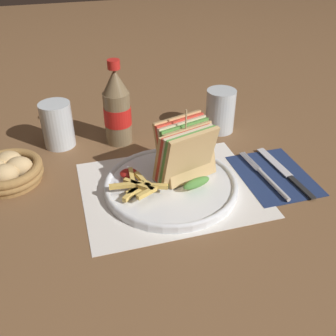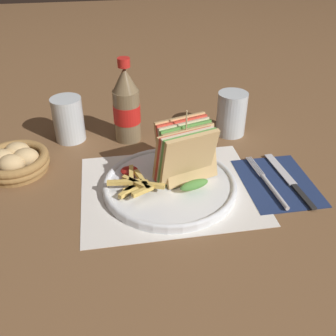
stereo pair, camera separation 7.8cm
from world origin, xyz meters
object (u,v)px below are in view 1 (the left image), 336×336
knife (285,172)px  glass_near (220,111)px  coke_bottle_near (117,109)px  glass_far (57,125)px  club_sandwich (185,152)px  fork (268,179)px  plate_main (171,185)px  bread_basket (7,171)px

knife → glass_near: (-0.06, 0.24, 0.05)m
coke_bottle_near → knife: bearing=-37.4°
glass_near → glass_far: size_ratio=1.00×
club_sandwich → knife: (0.22, -0.04, -0.07)m
fork → glass_far: (-0.42, 0.29, 0.05)m
plate_main → knife: size_ratio=1.35×
plate_main → knife: bearing=-4.3°
club_sandwich → glass_far: 0.34m
glass_near → bread_basket: size_ratio=0.74×
glass_far → bread_basket: size_ratio=0.74×
fork → coke_bottle_near: bearing=132.2°
plate_main → club_sandwich: bearing=24.8°
club_sandwich → bread_basket: size_ratio=1.04×
plate_main → club_sandwich: (0.04, 0.02, 0.06)m
knife → bread_basket: bearing=162.1°
plate_main → club_sandwich: club_sandwich is taller
bread_basket → club_sandwich: bearing=-16.8°
plate_main → coke_bottle_near: (-0.07, 0.23, 0.08)m
plate_main → fork: 0.21m
fork → coke_bottle_near: 0.39m
glass_near → club_sandwich: bearing=-129.0°
club_sandwich → glass_near: size_ratio=1.40×
knife → glass_near: bearing=100.8°
club_sandwich → coke_bottle_near: 0.24m
knife → glass_far: 0.55m
plate_main → club_sandwich: size_ratio=1.80×
glass_near → glass_far: 0.41m
plate_main → coke_bottle_near: 0.25m
fork → bread_basket: 0.56m
coke_bottle_near → glass_near: size_ratio=1.88×
fork → glass_far: size_ratio=1.73×
fork → coke_bottle_near: size_ratio=0.92×
club_sandwich → knife: size_ratio=0.75×
knife → glass_near: size_ratio=1.86×
glass_far → bread_basket: glass_far is taller
club_sandwich → fork: club_sandwich is taller
plate_main → fork: size_ratio=1.46×
plate_main → glass_near: 0.30m
knife → coke_bottle_near: size_ratio=0.99×
knife → bread_basket: bread_basket is taller
club_sandwich → bread_basket: club_sandwich is taller
bread_basket → knife: bearing=-14.0°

